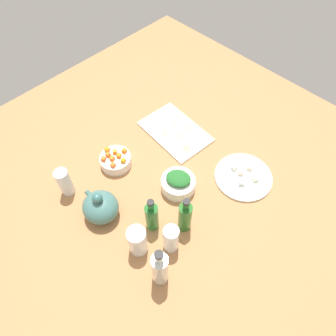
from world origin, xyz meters
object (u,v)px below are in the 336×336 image
(bottle_0, at_px, (152,216))
(drinking_glass_0, at_px, (171,239))
(bottle_2, at_px, (160,269))
(drinking_glass_1, at_px, (65,182))
(cutting_board, at_px, (175,131))
(bowl_carrots, at_px, (116,161))
(plate_tofu, at_px, (243,177))
(bowl_greens, at_px, (178,184))
(teapot, at_px, (100,207))
(bottle_1, at_px, (185,217))
(drinking_glass_2, at_px, (137,241))

(bottle_0, xyz_separation_m, drinking_glass_0, (-0.11, 0.01, -0.01))
(bottle_2, xyz_separation_m, drinking_glass_1, (0.55, 0.02, -0.03))
(cutting_board, bearing_deg, drinking_glass_1, 80.70)
(drinking_glass_1, bearing_deg, bowl_carrots, -98.35)
(plate_tofu, distance_m, bottle_0, 0.47)
(bowl_carrots, relative_size, drinking_glass_0, 1.00)
(cutting_board, relative_size, plate_tofu, 1.32)
(bottle_0, bearing_deg, bottle_2, 144.12)
(bowl_greens, xyz_separation_m, bowl_carrots, (0.29, 0.11, -0.00))
(plate_tofu, bearing_deg, drinking_glass_0, 88.96)
(bottle_2, xyz_separation_m, drinking_glass_0, (0.06, -0.11, -0.03))
(bottle_0, bearing_deg, teapot, 30.45)
(plate_tofu, height_order, bottle_1, bottle_1)
(bowl_carrots, distance_m, bottle_0, 0.36)
(cutting_board, xyz_separation_m, plate_tofu, (-0.41, -0.02, 0.00))
(teapot, xyz_separation_m, bottle_2, (-0.36, 0.01, 0.04))
(drinking_glass_2, bearing_deg, bottle_2, 172.04)
(bowl_greens, bearing_deg, plate_tofu, -125.04)
(bowl_carrots, bearing_deg, plate_tofu, -142.84)
(bowl_carrots, xyz_separation_m, teapot, (-0.16, 0.21, 0.03))
(drinking_glass_0, relative_size, drinking_glass_1, 0.99)
(bowl_carrots, xyz_separation_m, bottle_0, (-0.34, 0.10, 0.05))
(cutting_board, relative_size, drinking_glass_2, 2.37)
(drinking_glass_2, bearing_deg, drinking_glass_0, -131.27)
(plate_tofu, distance_m, drinking_glass_1, 0.78)
(bowl_carrots, relative_size, bottle_0, 0.72)
(bowl_greens, xyz_separation_m, drinking_glass_0, (-0.16, 0.21, 0.04))
(plate_tofu, bearing_deg, cutting_board, 2.77)
(bottle_0, bearing_deg, cutting_board, -56.39)
(teapot, distance_m, drinking_glass_0, 0.32)
(bowl_carrots, bearing_deg, drinking_glass_0, 167.06)
(cutting_board, height_order, bottle_1, bottle_1)
(cutting_board, distance_m, bottle_2, 0.73)
(drinking_glass_1, xyz_separation_m, drinking_glass_2, (-0.41, -0.04, 0.00))
(cutting_board, height_order, bowl_greens, bowl_greens)
(drinking_glass_0, height_order, drinking_glass_2, drinking_glass_2)
(bowl_carrots, xyz_separation_m, bottle_2, (-0.52, 0.22, 0.08))
(cutting_board, relative_size, bowl_greens, 2.29)
(bottle_2, bearing_deg, bowl_carrots, -23.06)
(teapot, distance_m, bottle_0, 0.22)
(teapot, bearing_deg, drinking_glass_0, -161.60)
(bowl_greens, xyz_separation_m, teapot, (0.14, 0.31, 0.03))
(plate_tofu, distance_m, bowl_greens, 0.30)
(bottle_1, bearing_deg, cutting_board, -41.97)
(drinking_glass_1, bearing_deg, bottle_0, -159.00)
(drinking_glass_2, bearing_deg, cutting_board, -59.33)
(bowl_greens, height_order, teapot, teapot)
(cutting_board, height_order, bottle_2, bottle_2)
(bottle_1, relative_size, drinking_glass_2, 1.45)
(drinking_glass_2, bearing_deg, bottle_0, -73.37)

